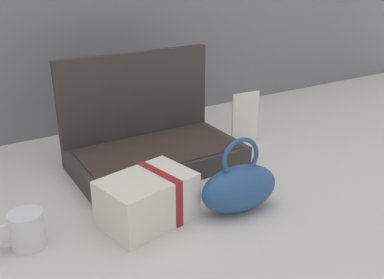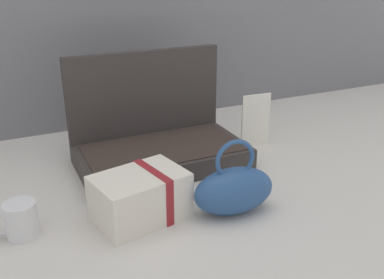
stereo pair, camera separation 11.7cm
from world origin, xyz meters
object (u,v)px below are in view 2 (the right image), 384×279
Objects in this scene: teal_pouch_handbag at (234,190)px; info_card_left at (256,120)px; open_suitcase at (157,139)px; coffee_mug at (20,220)px; cream_toiletry_bag at (141,196)px.

info_card_left is (0.28, 0.34, 0.03)m from teal_pouch_handbag.
open_suitcase is 2.33× the size of teal_pouch_handbag.
open_suitcase is 4.59× the size of coffee_mug.
open_suitcase reaches higher than coffee_mug.
cream_toiletry_bag is (-0.21, 0.07, -0.01)m from teal_pouch_handbag.
teal_pouch_handbag is 1.20× the size of info_card_left.
info_card_left is at bearing 16.42° from coffee_mug.
coffee_mug is 0.79m from info_card_left.
open_suitcase reaches higher than cream_toiletry_bag.
teal_pouch_handbag reaches higher than coffee_mug.
coffee_mug is at bearing 166.51° from teal_pouch_handbag.
teal_pouch_handbag is at bearing -13.49° from coffee_mug.
cream_toiletry_bag is at bearing -9.01° from coffee_mug.
coffee_mug is (-0.27, 0.04, -0.02)m from cream_toiletry_bag.
open_suitcase is at bearing 62.33° from cream_toiletry_bag.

